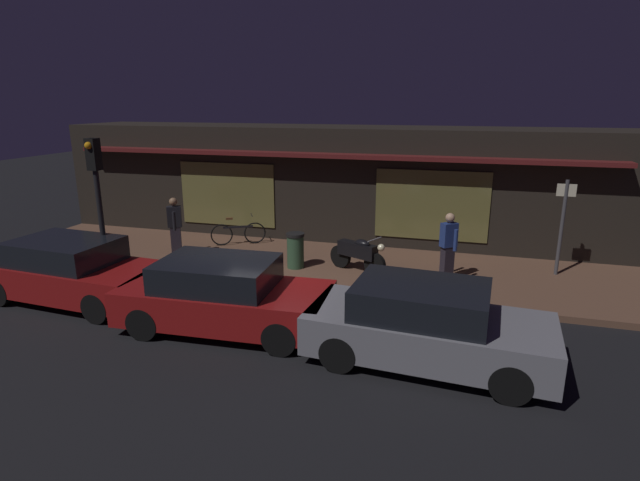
{
  "coord_description": "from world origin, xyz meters",
  "views": [
    {
      "loc": [
        4.05,
        -9.5,
        4.39
      ],
      "look_at": [
        0.63,
        2.4,
        0.95
      ],
      "focal_mm": 28.33,
      "sensor_mm": 36.0,
      "label": 1
    }
  ],
  "objects_px": {
    "traffic_light_pole": "(97,189)",
    "trash_bin": "(295,250)",
    "person_bystander": "(448,245)",
    "sign_post": "(562,222)",
    "parked_car_far": "(223,295)",
    "parked_car_near": "(71,271)",
    "parked_car_across": "(426,325)",
    "motorcycle": "(358,253)",
    "person_photographer": "(175,226)",
    "bicycle_parked": "(238,233)"
  },
  "relations": [
    {
      "from": "traffic_light_pole",
      "to": "trash_bin",
      "type": "bearing_deg",
      "value": 34.3
    },
    {
      "from": "person_bystander",
      "to": "sign_post",
      "type": "distance_m",
      "value": 2.95
    },
    {
      "from": "traffic_light_pole",
      "to": "parked_car_far",
      "type": "relative_size",
      "value": 0.86
    },
    {
      "from": "parked_car_near",
      "to": "parked_car_far",
      "type": "height_order",
      "value": "same"
    },
    {
      "from": "sign_post",
      "to": "parked_car_across",
      "type": "height_order",
      "value": "sign_post"
    },
    {
      "from": "parked_car_across",
      "to": "parked_car_near",
      "type": "bearing_deg",
      "value": 175.01
    },
    {
      "from": "motorcycle",
      "to": "person_photographer",
      "type": "bearing_deg",
      "value": -179.27
    },
    {
      "from": "person_photographer",
      "to": "trash_bin",
      "type": "relative_size",
      "value": 1.8
    },
    {
      "from": "motorcycle",
      "to": "person_bystander",
      "type": "xyz_separation_m",
      "value": [
        2.19,
        0.02,
        0.38
      ]
    },
    {
      "from": "person_photographer",
      "to": "parked_car_across",
      "type": "distance_m",
      "value": 8.2
    },
    {
      "from": "bicycle_parked",
      "to": "parked_car_far",
      "type": "xyz_separation_m",
      "value": [
        2.11,
        -5.21,
        0.2
      ]
    },
    {
      "from": "bicycle_parked",
      "to": "parked_car_near",
      "type": "xyz_separation_m",
      "value": [
        -1.85,
        -4.8,
        0.2
      ]
    },
    {
      "from": "traffic_light_pole",
      "to": "parked_car_near",
      "type": "bearing_deg",
      "value": -126.62
    },
    {
      "from": "person_bystander",
      "to": "trash_bin",
      "type": "bearing_deg",
      "value": -178.27
    },
    {
      "from": "person_bystander",
      "to": "person_photographer",
      "type": "bearing_deg",
      "value": -179.37
    },
    {
      "from": "bicycle_parked",
      "to": "person_photographer",
      "type": "distance_m",
      "value": 2.02
    },
    {
      "from": "motorcycle",
      "to": "bicycle_parked",
      "type": "bearing_deg",
      "value": 159.53
    },
    {
      "from": "parked_car_near",
      "to": "person_bystander",
      "type": "bearing_deg",
      "value": 22.25
    },
    {
      "from": "trash_bin",
      "to": "parked_car_far",
      "type": "relative_size",
      "value": 0.22
    },
    {
      "from": "sign_post",
      "to": "traffic_light_pole",
      "type": "relative_size",
      "value": 0.67
    },
    {
      "from": "sign_post",
      "to": "trash_bin",
      "type": "height_order",
      "value": "sign_post"
    },
    {
      "from": "motorcycle",
      "to": "sign_post",
      "type": "bearing_deg",
      "value": 13.87
    },
    {
      "from": "person_bystander",
      "to": "sign_post",
      "type": "height_order",
      "value": "sign_post"
    },
    {
      "from": "sign_post",
      "to": "parked_car_far",
      "type": "xyz_separation_m",
      "value": [
        -6.78,
        -4.9,
        -0.81
      ]
    },
    {
      "from": "parked_car_far",
      "to": "bicycle_parked",
      "type": "bearing_deg",
      "value": 112.05
    },
    {
      "from": "motorcycle",
      "to": "parked_car_far",
      "type": "height_order",
      "value": "parked_car_far"
    },
    {
      "from": "bicycle_parked",
      "to": "traffic_light_pole",
      "type": "height_order",
      "value": "traffic_light_pole"
    },
    {
      "from": "motorcycle",
      "to": "traffic_light_pole",
      "type": "bearing_deg",
      "value": -153.76
    },
    {
      "from": "bicycle_parked",
      "to": "person_photographer",
      "type": "bearing_deg",
      "value": -126.45
    },
    {
      "from": "motorcycle",
      "to": "person_bystander",
      "type": "distance_m",
      "value": 2.23
    },
    {
      "from": "sign_post",
      "to": "parked_car_near",
      "type": "relative_size",
      "value": 0.57
    },
    {
      "from": "trash_bin",
      "to": "parked_car_across",
      "type": "bearing_deg",
      "value": -46.68
    },
    {
      "from": "person_photographer",
      "to": "motorcycle",
      "type": "bearing_deg",
      "value": 0.73
    },
    {
      "from": "traffic_light_pole",
      "to": "bicycle_parked",
      "type": "bearing_deg",
      "value": 71.51
    },
    {
      "from": "parked_car_across",
      "to": "traffic_light_pole",
      "type": "bearing_deg",
      "value": 170.09
    },
    {
      "from": "bicycle_parked",
      "to": "person_bystander",
      "type": "bearing_deg",
      "value": -13.47
    },
    {
      "from": "motorcycle",
      "to": "parked_car_across",
      "type": "height_order",
      "value": "parked_car_across"
    },
    {
      "from": "motorcycle",
      "to": "bicycle_parked",
      "type": "height_order",
      "value": "motorcycle"
    },
    {
      "from": "sign_post",
      "to": "parked_car_near",
      "type": "height_order",
      "value": "sign_post"
    },
    {
      "from": "trash_bin",
      "to": "parked_car_across",
      "type": "xyz_separation_m",
      "value": [
        3.66,
        -3.88,
        0.08
      ]
    },
    {
      "from": "traffic_light_pole",
      "to": "motorcycle",
      "type": "bearing_deg",
      "value": 26.24
    },
    {
      "from": "bicycle_parked",
      "to": "person_bystander",
      "type": "xyz_separation_m",
      "value": [
        6.23,
        -1.49,
        0.52
      ]
    },
    {
      "from": "parked_car_across",
      "to": "person_photographer",
      "type": "bearing_deg",
      "value": 151.48
    },
    {
      "from": "motorcycle",
      "to": "sign_post",
      "type": "distance_m",
      "value": 5.07
    },
    {
      "from": "bicycle_parked",
      "to": "person_bystander",
      "type": "distance_m",
      "value": 6.43
    },
    {
      "from": "traffic_light_pole",
      "to": "parked_car_across",
      "type": "xyz_separation_m",
      "value": [
        7.44,
        -1.3,
        -1.77
      ]
    },
    {
      "from": "person_bystander",
      "to": "parked_car_near",
      "type": "relative_size",
      "value": 0.4
    },
    {
      "from": "bicycle_parked",
      "to": "parked_car_across",
      "type": "xyz_separation_m",
      "value": [
        6.04,
        -5.49,
        0.2
      ]
    },
    {
      "from": "traffic_light_pole",
      "to": "person_photographer",
      "type": "bearing_deg",
      "value": 84.8
    },
    {
      "from": "bicycle_parked",
      "to": "trash_bin",
      "type": "distance_m",
      "value": 2.88
    }
  ]
}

